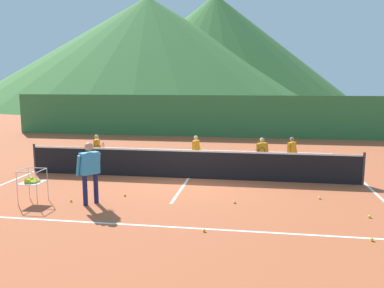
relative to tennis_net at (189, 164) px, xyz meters
The scene contains 24 objects.
ground_plane 0.50m from the tennis_net, ahead, with size 120.00×120.00×0.00m, color #B25633.
line_baseline_near 4.61m from the tennis_net, 90.00° to the right, with size 11.45×0.08×0.01m, color white.
line_baseline_far 5.70m from the tennis_net, 90.00° to the left, with size 11.45×0.08×0.01m, color white.
line_sideline_west 5.75m from the tennis_net, behind, with size 0.08×10.26×0.01m, color white.
line_sideline_east 5.75m from the tennis_net, ahead, with size 0.08×10.26×0.01m, color white.
line_service_center 0.50m from the tennis_net, ahead, with size 0.08×5.77×0.01m, color white.
tennis_net is the anchor object (origin of this frame).
instructor 3.90m from the tennis_net, 123.00° to the right, with size 0.59×0.81×1.67m.
student_0 4.25m from the tennis_net, 157.15° to the left, with size 0.45×0.56×1.19m.
student_1 2.05m from the tennis_net, 91.48° to the left, with size 0.31×0.48×1.19m.
student_2 2.85m from the tennis_net, 30.17° to the left, with size 0.50×0.63×1.25m.
student_3 4.06m from the tennis_net, 28.74° to the left, with size 0.41×0.47×1.22m.
ball_cart 5.00m from the tennis_net, 138.39° to the right, with size 0.58×0.58×0.90m.
tennis_ball_0 4.42m from the tennis_net, 24.30° to the right, with size 0.07×0.07×0.07m, color yellow.
tennis_ball_1 5.93m from the tennis_net, 33.19° to the right, with size 0.07×0.07×0.07m, color yellow.
tennis_ball_2 3.11m from the tennis_net, 56.81° to the right, with size 0.07×0.07×0.07m, color yellow.
tennis_ball_3 4.18m from the tennis_net, 130.97° to the right, with size 0.07×0.07×0.07m, color yellow.
tennis_ball_4 6.60m from the tennis_net, 45.68° to the right, with size 0.07×0.07×0.07m, color yellow.
tennis_ball_5 2.84m from the tennis_net, 121.22° to the right, with size 0.07×0.07×0.07m, color yellow.
tennis_ball_6 4.90m from the tennis_net, 76.59° to the right, with size 0.07×0.07×0.07m, color yellow.
windscreen_fence 10.40m from the tennis_net, 90.00° to the left, with size 25.19×0.08×2.47m, color #33753D.
hill_0 51.92m from the tennis_net, 106.49° to the left, with size 53.95×53.95×16.31m, color #427A38.
hill_1 56.47m from the tennis_net, 94.83° to the left, with size 45.25×45.25×17.65m, color #427A38.
hill_2 66.04m from the tennis_net, 112.88° to the left, with size 40.03×40.03×12.22m, color #2D6628.
Camera 1 is at (2.16, -12.94, 3.23)m, focal length 37.16 mm.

